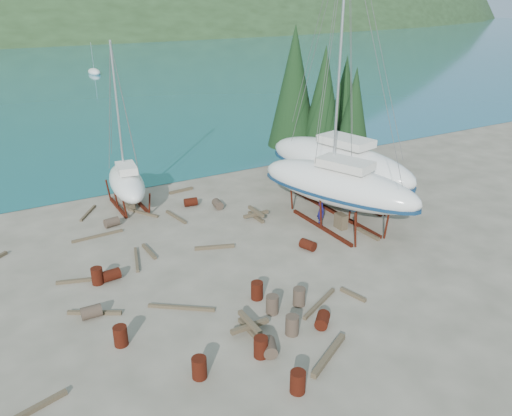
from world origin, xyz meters
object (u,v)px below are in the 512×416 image
large_sailboat_near (338,184)px  small_sailboat_shore (127,182)px  worker (321,211)px  large_sailboat_far (339,162)px

large_sailboat_near → small_sailboat_shore: bearing=117.4°
small_sailboat_shore → worker: (9.65, -8.92, -0.87)m
large_sailboat_near → worker: bearing=123.9°
small_sailboat_shore → large_sailboat_near: bearing=-35.1°
large_sailboat_near → worker: (-0.77, 0.55, -1.80)m
large_sailboat_near → worker: size_ratio=9.11×
worker → large_sailboat_near: bearing=-109.7°
large_sailboat_near → small_sailboat_shore: (-10.42, 9.48, -0.93)m
large_sailboat_near → large_sailboat_far: 3.56m
large_sailboat_near → small_sailboat_shore: 14.12m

